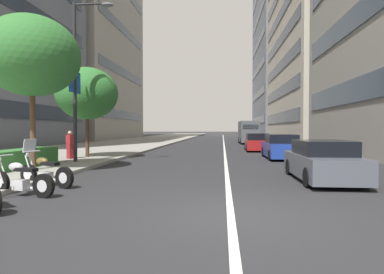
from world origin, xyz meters
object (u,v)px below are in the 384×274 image
(delivery_van_ahead, at_px, (248,132))
(street_tree_near_plaza_corner, at_px, (32,56))
(car_approaching_light, at_px, (257,143))
(pedestrian_on_plaza, at_px, (70,145))
(car_following_behind, at_px, (281,147))
(motorcycle_far_end_row, at_px, (20,180))
(motorcycle_nearest_camera, at_px, (45,172))
(street_tree_by_lamp_post, at_px, (87,94))
(street_lamp_with_banners, at_px, (80,68))
(car_mid_block_traffic, at_px, (322,162))

(delivery_van_ahead, height_order, street_tree_near_plaza_corner, street_tree_near_plaza_corner)
(car_approaching_light, relative_size, delivery_van_ahead, 0.83)
(delivery_van_ahead, xyz_separation_m, pedestrian_on_plaza, (-22.39, 11.54, -0.52))
(car_following_behind, distance_m, delivery_van_ahead, 19.61)
(motorcycle_far_end_row, bearing_deg, car_approaching_light, -99.94)
(motorcycle_far_end_row, xyz_separation_m, motorcycle_nearest_camera, (1.44, 0.12, 0.03))
(motorcycle_nearest_camera, bearing_deg, street_tree_by_lamp_post, -54.22)
(street_lamp_with_banners, relative_size, street_tree_by_lamp_post, 1.51)
(car_approaching_light, height_order, pedestrian_on_plaza, pedestrian_on_plaza)
(car_approaching_light, relative_size, street_tree_near_plaza_corner, 0.70)
(motorcycle_nearest_camera, xyz_separation_m, street_tree_by_lamp_post, (8.84, 2.41, 3.44))
(street_tree_near_plaza_corner, xyz_separation_m, pedestrian_on_plaza, (4.78, 0.76, -3.82))
(car_mid_block_traffic, distance_m, street_tree_near_plaza_corner, 11.89)
(motorcycle_far_end_row, bearing_deg, street_tree_near_plaza_corner, -48.46)
(car_mid_block_traffic, xyz_separation_m, car_approaching_light, (15.35, 0.64, 0.02))
(street_lamp_with_banners, height_order, street_tree_near_plaza_corner, street_lamp_with_banners)
(motorcycle_far_end_row, relative_size, street_lamp_with_banners, 0.27)
(car_approaching_light, xyz_separation_m, street_lamp_with_banners, (-11.15, 9.97, 4.20))
(car_mid_block_traffic, relative_size, car_approaching_light, 0.98)
(car_following_behind, height_order, street_lamp_with_banners, street_lamp_with_banners)
(delivery_van_ahead, relative_size, street_tree_by_lamp_post, 1.00)
(pedestrian_on_plaza, bearing_deg, car_mid_block_traffic, 94.84)
(motorcycle_far_end_row, xyz_separation_m, street_tree_near_plaza_corner, (4.26, 2.23, 4.32))
(delivery_van_ahead, bearing_deg, car_following_behind, 179.83)
(motorcycle_nearest_camera, xyz_separation_m, car_mid_block_traffic, (1.94, -9.02, 0.22))
(motorcycle_nearest_camera, relative_size, car_approaching_light, 0.49)
(street_tree_by_lamp_post, bearing_deg, street_tree_near_plaza_corner, -177.20)
(motorcycle_nearest_camera, xyz_separation_m, delivery_van_ahead, (29.99, -8.66, 1.00))
(car_mid_block_traffic, height_order, street_tree_by_lamp_post, street_tree_by_lamp_post)
(motorcycle_nearest_camera, height_order, car_following_behind, motorcycle_nearest_camera)
(car_mid_block_traffic, bearing_deg, street_tree_by_lamp_post, 59.04)
(car_following_behind, xyz_separation_m, car_approaching_light, (6.90, 0.72, 0.00))
(motorcycle_nearest_camera, relative_size, car_mid_block_traffic, 0.50)
(motorcycle_far_end_row, distance_m, car_following_behind, 14.86)
(car_mid_block_traffic, height_order, car_following_behind, car_following_behind)
(car_mid_block_traffic, xyz_separation_m, street_tree_near_plaza_corner, (0.88, 11.14, 4.07))
(car_following_behind, xyz_separation_m, street_tree_by_lamp_post, (-1.56, 11.52, 3.21))
(car_approaching_light, bearing_deg, street_tree_near_plaza_corner, 145.12)
(motorcycle_far_end_row, bearing_deg, delivery_van_ahead, -91.34)
(delivery_van_ahead, relative_size, street_tree_near_plaza_corner, 0.85)
(street_tree_near_plaza_corner, bearing_deg, car_mid_block_traffic, -94.53)
(delivery_van_ahead, bearing_deg, motorcycle_nearest_camera, 162.42)
(motorcycle_far_end_row, relative_size, street_tree_near_plaza_corner, 0.35)
(car_mid_block_traffic, height_order, street_lamp_with_banners, street_lamp_with_banners)
(motorcycle_far_end_row, height_order, car_following_behind, car_following_behind)
(car_following_behind, bearing_deg, motorcycle_nearest_camera, 138.33)
(motorcycle_nearest_camera, relative_size, street_lamp_with_banners, 0.27)
(street_tree_by_lamp_post, bearing_deg, car_mid_block_traffic, -121.12)
(car_mid_block_traffic, bearing_deg, car_following_behind, -0.40)
(pedestrian_on_plaza, bearing_deg, motorcycle_far_end_row, 48.62)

